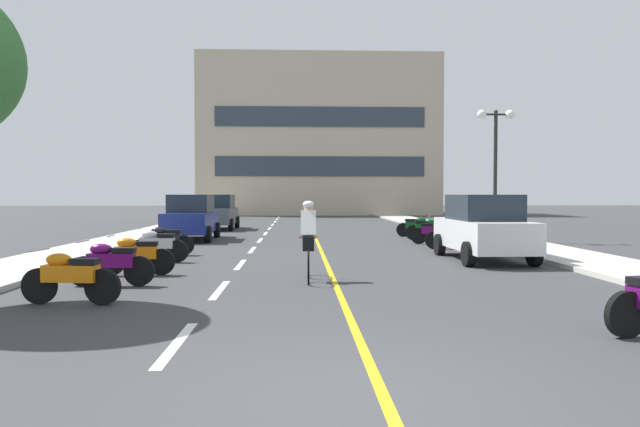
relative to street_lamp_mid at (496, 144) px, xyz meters
name	(u,v)px	position (x,y,z in m)	size (l,w,h in m)	color
ground_plane	(309,235)	(-7.14, 3.94, -3.77)	(140.00, 140.00, 0.00)	#38383A
curb_left	(163,230)	(-14.34, 6.94, -3.71)	(2.40, 72.00, 0.12)	#B7B2A8
curb_right	(449,229)	(0.06, 6.94, -3.71)	(2.40, 72.00, 0.12)	#B7B2A8
lane_dash_0	(177,343)	(-9.14, -15.06, -3.77)	(0.14, 2.20, 0.01)	silver
lane_dash_1	(220,290)	(-9.14, -11.06, -3.77)	(0.14, 2.20, 0.01)	silver
lane_dash_2	(240,265)	(-9.14, -7.06, -3.77)	(0.14, 2.20, 0.01)	silver
lane_dash_3	(252,250)	(-9.14, -3.06, -3.77)	(0.14, 2.20, 0.01)	silver
lane_dash_4	(260,240)	(-9.14, 0.94, -3.77)	(0.14, 2.20, 0.01)	silver
lane_dash_5	(265,234)	(-9.14, 4.94, -3.77)	(0.14, 2.20, 0.01)	silver
lane_dash_6	(269,229)	(-9.14, 8.94, -3.77)	(0.14, 2.20, 0.01)	silver
lane_dash_7	(273,225)	(-9.14, 12.94, -3.77)	(0.14, 2.20, 0.01)	silver
lane_dash_8	(275,222)	(-9.14, 16.94, -3.77)	(0.14, 2.20, 0.01)	silver
lane_dash_9	(277,219)	(-9.14, 20.94, -3.77)	(0.14, 2.20, 0.01)	silver
lane_dash_10	(279,217)	(-9.14, 24.94, -3.77)	(0.14, 2.20, 0.01)	silver
lane_dash_11	(280,215)	(-9.14, 28.94, -3.77)	(0.14, 2.20, 0.01)	silver
centre_line_yellow	(312,231)	(-6.89, 6.94, -3.77)	(0.12, 66.00, 0.01)	gold
office_building	(318,138)	(-5.65, 32.51, 3.33)	(21.49, 9.25, 14.21)	#BCAD93
street_lamp_mid	(496,144)	(0.00, 0.00, 0.00)	(1.46, 0.36, 4.97)	black
parked_car_near	(483,227)	(-2.51, -6.30, -2.85)	(1.97, 4.22, 1.82)	black
parked_car_mid	(191,217)	(-11.90, 1.26, -2.85)	(1.97, 4.22, 1.82)	black
parked_car_far	(218,212)	(-11.80, 8.26, -2.85)	(1.95, 4.21, 1.82)	black
motorcycle_1	(70,276)	(-11.42, -12.44, -3.30)	(1.70, 0.60, 0.92)	black
motorcycle_2	(111,263)	(-11.36, -10.53, -3.30)	(1.70, 0.60, 0.92)	black
motorcycle_3	(136,255)	(-11.29, -9.01, -3.30)	(1.70, 0.60, 0.92)	black
motorcycle_4	(157,245)	(-11.44, -6.43, -3.30)	(1.70, 0.60, 0.92)	black
motorcycle_5	(165,240)	(-11.62, -4.67, -3.30)	(1.70, 0.60, 0.92)	black
motorcycle_6	(451,235)	(-2.53, -3.05, -3.30)	(1.69, 0.62, 0.92)	black
motorcycle_7	(434,231)	(-2.63, -1.15, -3.30)	(1.66, 0.72, 0.92)	black
motorcycle_8	(427,228)	(-2.45, 0.87, -3.30)	(1.70, 0.60, 0.92)	black
motorcycle_9	(417,226)	(-2.53, 2.54, -3.30)	(1.65, 0.76, 0.92)	black
cyclist_rider	(308,239)	(-7.42, -9.91, -2.88)	(0.42, 1.77, 1.71)	black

